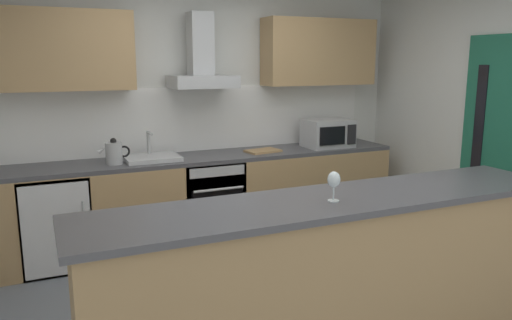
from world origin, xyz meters
name	(u,v)px	position (x,y,z in m)	size (l,w,h in m)	color
ground	(280,312)	(0.00, 0.00, -0.01)	(5.49, 4.80, 0.02)	slate
wall_back	(197,111)	(0.00, 1.96, 1.30)	(5.49, 0.12, 2.60)	silver
backsplash_tile	(200,119)	(0.00, 1.89, 1.23)	(3.82, 0.02, 0.66)	white
counter_back	(211,199)	(0.00, 1.58, 0.45)	(3.95, 0.60, 0.90)	tan
counter_island	(334,276)	(0.06, -0.60, 0.51)	(3.14, 0.64, 1.02)	tan
upper_cabinets	(203,51)	(0.00, 1.73, 1.91)	(3.90, 0.32, 0.70)	tan
side_door	(500,151)	(2.23, 0.08, 1.03)	(0.08, 0.85, 2.05)	#1E664C
oven	(208,199)	(-0.03, 1.55, 0.46)	(0.60, 0.62, 0.80)	slate
refrigerator	(56,221)	(-1.46, 1.55, 0.43)	(0.58, 0.60, 0.85)	white
microwave	(328,133)	(1.33, 1.53, 1.05)	(0.50, 0.38, 0.30)	#B7BABC
sink	(152,157)	(-0.58, 1.57, 0.93)	(0.50, 0.40, 0.26)	silver
kettle	(114,153)	(-0.93, 1.52, 1.01)	(0.29, 0.15, 0.24)	#B7BABC
range_hood	(202,64)	(-0.03, 1.68, 1.79)	(0.62, 0.45, 0.72)	#B7BABC
wine_glass	(334,181)	(0.00, -0.66, 1.14)	(0.08, 0.08, 0.18)	silver
chopping_board	(263,151)	(0.56, 1.53, 0.91)	(0.34, 0.22, 0.02)	tan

